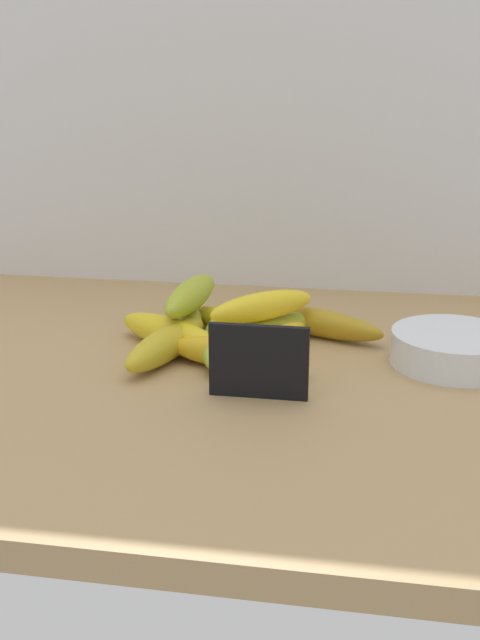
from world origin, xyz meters
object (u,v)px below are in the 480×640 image
Objects in this scene: fruit_bowl at (454,349)px; banana_9 at (167,344)px; banana_2 at (269,344)px; banana_10 at (262,306)px; banana_5 at (189,321)px; banana_3 at (315,322)px; banana_4 at (271,330)px; banana_6 at (218,338)px; banana_7 at (238,326)px; chalkboard_sign at (259,364)px; banana_1 at (239,353)px; banana_0 at (259,319)px; banana_8 at (171,334)px; banana_11 at (191,295)px.

fruit_bowl and banana_9 have the same top height.
banana_2 is 5.60cm from banana_10.
banana_10 is at bearing -15.81° from banana_5.
banana_3 is 9.22cm from banana_10.
banana_3 reaches higher than banana_4.
banana_2 is 5.32cm from banana_4.
banana_6 is at bearing 174.69° from banana_2.
banana_7 is at bearing 169.81° from fruit_bowl.
banana_3 is 14.68cm from banana_6.
chalkboard_sign is 0.61× the size of banana_1.
banana_0 is 7.85cm from banana_3.
banana_6 is at bearing -106.96° from banana_7.
fruit_bowl is at bearing -24.56° from banana_3.
banana_8 is at bearing -145.55° from banana_7.
banana_4 is at bearing 56.26° from banana_10.
banana_1 is at bearing -104.64° from banana_4.
banana_8 is (-6.14, 0.18, 0.23)cm from banana_6.
banana_6 is at bearing -114.85° from banana_0.
banana_5 reaches higher than banana_4.
banana_8 is (-12.40, -4.47, 0.27)cm from banana_4.
banana_4 is 1.02× the size of banana_8.
banana_6 is at bearing 33.22° from banana_9.
fruit_bowl is 22.70cm from banana_2.
banana_8 reaches higher than banana_2.
fruit_bowl is (22.20, 13.86, -1.80)cm from chalkboard_sign.
banana_6 is at bearing 124.70° from banana_1.
banana_9 is (-11.96, -8.38, 0.30)cm from banana_4.
banana_2 is at bearing 56.05° from banana_1.
fruit_bowl is 0.81× the size of banana_4.
banana_9 reaches higher than banana_4.
chalkboard_sign is 23.29cm from banana_5.
banana_2 is (3.14, 4.66, -0.30)cm from banana_1.
banana_2 is (-22.66, -1.20, -0.40)cm from fruit_bowl.
banana_11 is at bearing 130.12° from banana_6.
banana_0 is 1.06× the size of banana_5.
chalkboard_sign is 22.33cm from banana_0.
banana_4 is 13.19cm from banana_8.
banana_0 is 9.76cm from banana_2.
banana_1 is (-0.38, -14.02, 0.05)cm from banana_0.
banana_3 is at bearing 61.12° from banana_2.
chalkboard_sign reaches higher than banana_11.
fruit_bowl is 0.88× the size of banana_0.
banana_2 is at bearing -28.57° from banana_11.
banana_2 is 13.81cm from banana_11.
banana_6 is 1.09× the size of banana_9.
banana_9 is (-12.50, -3.10, 0.44)cm from banana_2.
chalkboard_sign is 26.23cm from fruit_bowl.
chalkboard_sign is 0.57× the size of banana_7.
banana_4 is (-5.63, -3.94, -0.12)cm from banana_3.
banana_4 is at bearing 95.82° from banana_2.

